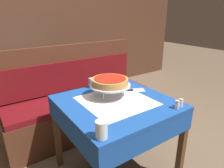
{
  "coord_description": "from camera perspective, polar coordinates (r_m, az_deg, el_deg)",
  "views": [
    {
      "loc": [
        -0.87,
        -1.2,
        1.42
      ],
      "look_at": [
        0.01,
        0.08,
        0.85
      ],
      "focal_mm": 32.0,
      "sensor_mm": 36.0,
      "label": 1
    }
  ],
  "objects": [
    {
      "name": "dining_table_front",
      "position": [
        1.68,
        1.2,
        -8.23
      ],
      "size": [
        0.86,
        0.86,
        0.73
      ],
      "color": "#194799",
      "rests_on": "ground_plane"
    },
    {
      "name": "dining_table_rear",
      "position": [
        2.96,
        -22.03,
        3.28
      ],
      "size": [
        0.7,
        0.7,
        0.74
      ],
      "color": "#194799",
      "rests_on": "ground_plane"
    },
    {
      "name": "booth_bench",
      "position": [
        2.49,
        -9.13,
        -6.5
      ],
      "size": [
        1.73,
        0.52,
        1.05
      ],
      "color": "#4C2819",
      "rests_on": "ground_plane"
    },
    {
      "name": "back_wall_panel",
      "position": [
        3.48,
        -20.89,
        15.24
      ],
      "size": [
        6.0,
        0.04,
        2.4
      ],
      "primitive_type": "cube",
      "color": "#4C2D1E",
      "rests_on": "ground_plane"
    },
    {
      "name": "pizza_pan_stand",
      "position": [
        1.68,
        -0.58,
        -0.46
      ],
      "size": [
        0.35,
        0.35,
        0.11
      ],
      "color": "#ADADB2",
      "rests_on": "dining_table_front"
    },
    {
      "name": "deep_dish_pizza",
      "position": [
        1.67,
        -0.59,
        0.78
      ],
      "size": [
        0.3,
        0.3,
        0.06
      ],
      "color": "#C68E47",
      "rests_on": "pizza_pan_stand"
    },
    {
      "name": "pizza_server",
      "position": [
        1.84,
        5.66,
        -1.8
      ],
      "size": [
        0.27,
        0.17,
        0.01
      ],
      "color": "#BCBCC1",
      "rests_on": "dining_table_front"
    },
    {
      "name": "water_glass_near",
      "position": [
        1.16,
        -3.03,
        -12.9
      ],
      "size": [
        0.07,
        0.07,
        0.11
      ],
      "color": "silver",
      "rests_on": "dining_table_front"
    },
    {
      "name": "salt_shaker",
      "position": [
        1.57,
        18.12,
        -5.59
      ],
      "size": [
        0.04,
        0.04,
        0.06
      ],
      "color": "silver",
      "rests_on": "dining_table_front"
    },
    {
      "name": "pepper_shaker",
      "position": [
        1.6,
        19.06,
        -5.15
      ],
      "size": [
        0.03,
        0.03,
        0.07
      ],
      "color": "silver",
      "rests_on": "dining_table_front"
    },
    {
      "name": "napkin_holder",
      "position": [
        1.92,
        -5.11,
        0.51
      ],
      "size": [
        0.1,
        0.05,
        0.09
      ],
      "color": "#B2B2B7",
      "rests_on": "dining_table_front"
    },
    {
      "name": "condiment_caddy",
      "position": [
        2.94,
        -23.86,
        5.79
      ],
      "size": [
        0.12,
        0.12,
        0.15
      ],
      "color": "black",
      "rests_on": "dining_table_rear"
    }
  ]
}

